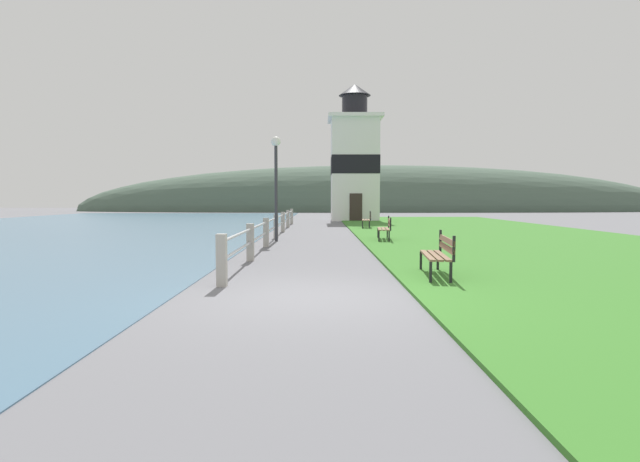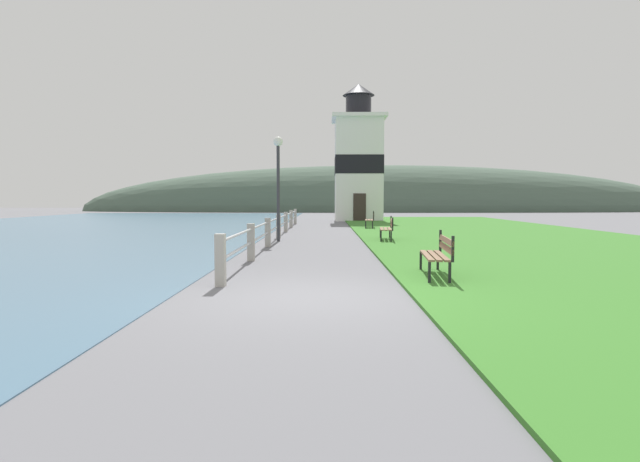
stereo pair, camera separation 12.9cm
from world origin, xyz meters
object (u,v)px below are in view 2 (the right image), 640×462
park_bench_near (439,252)px  lighthouse (358,162)px  lamp_post (278,169)px  park_bench_midway (388,227)px  park_bench_far (371,219)px

park_bench_near → lighthouse: (0.12, 27.13, 3.80)m
park_bench_near → lamp_post: 9.99m
park_bench_midway → park_bench_far: same height
park_bench_midway → lamp_post: size_ratio=0.48×
park_bench_midway → lamp_post: 4.73m
park_bench_midway → park_bench_far: 7.95m
park_bench_midway → lighthouse: bearing=-84.5°
park_bench_far → park_bench_near: bearing=94.5°
lamp_post → lighthouse: bearing=77.0°
lighthouse → park_bench_near: bearing=-90.3°
park_bench_midway → park_bench_near: bearing=95.0°
park_bench_far → lighthouse: bearing=-84.8°
park_bench_midway → lighthouse: (0.03, 18.15, 3.80)m
park_bench_near → lamp_post: size_ratio=0.47×
park_bench_far → lamp_post: bearing=67.3°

